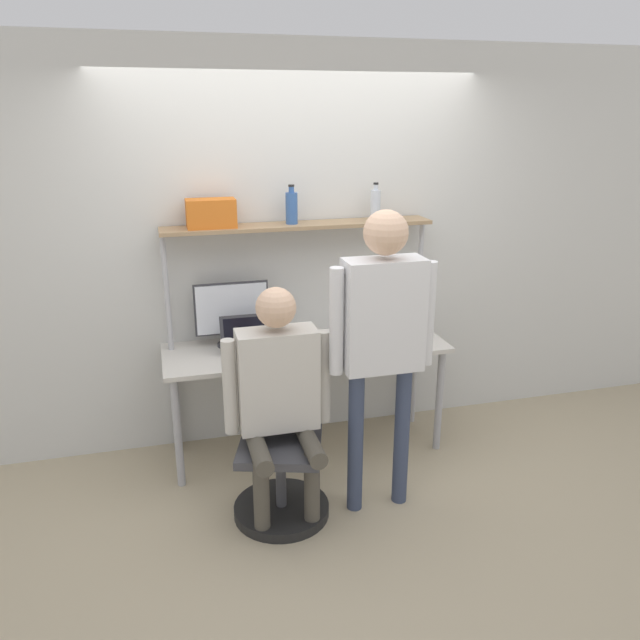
{
  "coord_description": "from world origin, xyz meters",
  "views": [
    {
      "loc": [
        -0.92,
        -3.46,
        2.26
      ],
      "look_at": [
        -0.04,
        -0.18,
        1.12
      ],
      "focal_mm": 35.0,
      "sensor_mm": 36.0,
      "label": 1
    }
  ],
  "objects_px": {
    "bottle_blue": "(292,207)",
    "storage_box": "(211,213)",
    "person_standing": "(383,324)",
    "monitor": "(232,312)",
    "laptop": "(250,345)",
    "bottle_clear": "(375,204)",
    "person_seated": "(279,388)",
    "office_chair": "(281,468)",
    "cell_phone": "(292,354)"
  },
  "relations": [
    {
      "from": "bottle_blue",
      "to": "storage_box",
      "type": "bearing_deg",
      "value": 180.0
    },
    {
      "from": "monitor",
      "to": "person_seated",
      "type": "distance_m",
      "value": 0.88
    },
    {
      "from": "cell_phone",
      "to": "person_standing",
      "type": "height_order",
      "value": "person_standing"
    },
    {
      "from": "cell_phone",
      "to": "office_chair",
      "type": "xyz_separation_m",
      "value": [
        -0.19,
        -0.53,
        -0.49
      ]
    },
    {
      "from": "cell_phone",
      "to": "bottle_clear",
      "type": "bearing_deg",
      "value": 25.23
    },
    {
      "from": "person_standing",
      "to": "monitor",
      "type": "bearing_deg",
      "value": 128.46
    },
    {
      "from": "bottle_blue",
      "to": "office_chair",
      "type": "bearing_deg",
      "value": -107.72
    },
    {
      "from": "cell_phone",
      "to": "office_chair",
      "type": "distance_m",
      "value": 0.74
    },
    {
      "from": "person_standing",
      "to": "bottle_clear",
      "type": "bearing_deg",
      "value": 73.42
    },
    {
      "from": "person_standing",
      "to": "bottle_blue",
      "type": "distance_m",
      "value": 1.1
    },
    {
      "from": "monitor",
      "to": "bottle_clear",
      "type": "height_order",
      "value": "bottle_clear"
    },
    {
      "from": "storage_box",
      "to": "person_standing",
      "type": "bearing_deg",
      "value": -48.69
    },
    {
      "from": "office_chair",
      "to": "storage_box",
      "type": "distance_m",
      "value": 1.62
    },
    {
      "from": "monitor",
      "to": "storage_box",
      "type": "relative_size",
      "value": 1.6
    },
    {
      "from": "office_chair",
      "to": "bottle_blue",
      "type": "distance_m",
      "value": 1.64
    },
    {
      "from": "monitor",
      "to": "person_standing",
      "type": "bearing_deg",
      "value": -51.54
    },
    {
      "from": "person_seated",
      "to": "laptop",
      "type": "bearing_deg",
      "value": 95.14
    },
    {
      "from": "monitor",
      "to": "cell_phone",
      "type": "distance_m",
      "value": 0.5
    },
    {
      "from": "cell_phone",
      "to": "bottle_clear",
      "type": "distance_m",
      "value": 1.15
    },
    {
      "from": "laptop",
      "to": "office_chair",
      "type": "distance_m",
      "value": 0.82
    },
    {
      "from": "bottle_clear",
      "to": "bottle_blue",
      "type": "relative_size",
      "value": 0.99
    },
    {
      "from": "office_chair",
      "to": "bottle_blue",
      "type": "bearing_deg",
      "value": 72.28
    },
    {
      "from": "person_standing",
      "to": "bottle_clear",
      "type": "relative_size",
      "value": 7.16
    },
    {
      "from": "bottle_clear",
      "to": "storage_box",
      "type": "distance_m",
      "value": 1.09
    },
    {
      "from": "person_standing",
      "to": "storage_box",
      "type": "relative_size",
      "value": 5.8
    },
    {
      "from": "bottle_clear",
      "to": "cell_phone",
      "type": "bearing_deg",
      "value": -154.77
    },
    {
      "from": "bottle_clear",
      "to": "storage_box",
      "type": "xyz_separation_m",
      "value": [
        -1.09,
        0.0,
        -0.02
      ]
    },
    {
      "from": "person_seated",
      "to": "storage_box",
      "type": "height_order",
      "value": "storage_box"
    },
    {
      "from": "person_standing",
      "to": "office_chair",
      "type": "bearing_deg",
      "value": 170.84
    },
    {
      "from": "laptop",
      "to": "bottle_blue",
      "type": "relative_size",
      "value": 1.43
    },
    {
      "from": "cell_phone",
      "to": "office_chair",
      "type": "bearing_deg",
      "value": -109.67
    },
    {
      "from": "bottle_clear",
      "to": "bottle_blue",
      "type": "height_order",
      "value": "bottle_blue"
    },
    {
      "from": "monitor",
      "to": "laptop",
      "type": "xyz_separation_m",
      "value": [
        0.08,
        -0.2,
        -0.16
      ]
    },
    {
      "from": "person_seated",
      "to": "storage_box",
      "type": "distance_m",
      "value": 1.23
    },
    {
      "from": "laptop",
      "to": "office_chair",
      "type": "height_order",
      "value": "laptop"
    },
    {
      "from": "office_chair",
      "to": "person_seated",
      "type": "bearing_deg",
      "value": -105.7
    },
    {
      "from": "bottle_clear",
      "to": "monitor",
      "type": "bearing_deg",
      "value": -178.58
    },
    {
      "from": "laptop",
      "to": "bottle_clear",
      "type": "relative_size",
      "value": 1.44
    },
    {
      "from": "person_seated",
      "to": "storage_box",
      "type": "xyz_separation_m",
      "value": [
        -0.24,
        0.88,
        0.83
      ]
    },
    {
      "from": "person_standing",
      "to": "person_seated",
      "type": "bearing_deg",
      "value": 175.26
    },
    {
      "from": "monitor",
      "to": "cell_phone",
      "type": "bearing_deg",
      "value": -39.65
    },
    {
      "from": "cell_phone",
      "to": "storage_box",
      "type": "bearing_deg",
      "value": 145.02
    },
    {
      "from": "monitor",
      "to": "person_seated",
      "type": "height_order",
      "value": "person_seated"
    },
    {
      "from": "laptop",
      "to": "monitor",
      "type": "bearing_deg",
      "value": 111.66
    },
    {
      "from": "laptop",
      "to": "storage_box",
      "type": "bearing_deg",
      "value": 128.03
    },
    {
      "from": "monitor",
      "to": "bottle_blue",
      "type": "bearing_deg",
      "value": 3.37
    },
    {
      "from": "person_standing",
      "to": "storage_box",
      "type": "height_order",
      "value": "person_standing"
    },
    {
      "from": "laptop",
      "to": "storage_box",
      "type": "relative_size",
      "value": 1.17
    },
    {
      "from": "monitor",
      "to": "person_standing",
      "type": "xyz_separation_m",
      "value": [
        0.72,
        -0.9,
        0.15
      ]
    },
    {
      "from": "bottle_blue",
      "to": "storage_box",
      "type": "distance_m",
      "value": 0.52
    }
  ]
}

